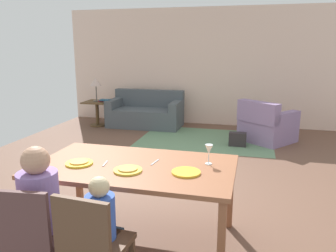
{
  "coord_description": "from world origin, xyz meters",
  "views": [
    {
      "loc": [
        1.01,
        -3.92,
        1.81
      ],
      "look_at": [
        -0.0,
        0.04,
        0.85
      ],
      "focal_mm": 35.97,
      "sensor_mm": 36.0,
      "label": 1
    }
  ],
  "objects_px": {
    "dining_table": "(135,171)",
    "person_child": "(104,238)",
    "couch": "(146,113)",
    "side_table": "(97,110)",
    "person_man": "(43,219)",
    "book_upper": "(105,100)",
    "plate_near_woman": "(186,172)",
    "plate_near_child": "(128,170)",
    "wine_glass": "(209,150)",
    "plate_near_man": "(79,163)",
    "book_lower": "(104,101)",
    "table_lamp": "(96,83)",
    "dining_chair_man": "(31,233)",
    "dining_chair_child": "(92,243)",
    "handbag": "(238,139)",
    "armchair": "(266,126)"
  },
  "relations": [
    {
      "from": "plate_near_man",
      "to": "dining_table",
      "type": "bearing_deg",
      "value": 13.5
    },
    {
      "from": "plate_near_child",
      "to": "dining_chair_man",
      "type": "xyz_separation_m",
      "value": [
        -0.49,
        -0.7,
        -0.28
      ]
    },
    {
      "from": "couch",
      "to": "plate_near_woman",
      "type": "bearing_deg",
      "value": -68.0
    },
    {
      "from": "wine_glass",
      "to": "dining_chair_child",
      "type": "height_order",
      "value": "wine_glass"
    },
    {
      "from": "person_child",
      "to": "handbag",
      "type": "relative_size",
      "value": 2.89
    },
    {
      "from": "dining_chair_child",
      "to": "person_child",
      "type": "xyz_separation_m",
      "value": [
        0.01,
        0.17,
        -0.06
      ]
    },
    {
      "from": "dining_chair_man",
      "to": "table_lamp",
      "type": "xyz_separation_m",
      "value": [
        -2.02,
        5.21,
        0.52
      ]
    },
    {
      "from": "dining_chair_man",
      "to": "armchair",
      "type": "xyz_separation_m",
      "value": [
        1.79,
        4.76,
        -0.17
      ]
    },
    {
      "from": "plate_near_woman",
      "to": "handbag",
      "type": "distance_m",
      "value": 3.6
    },
    {
      "from": "person_child",
      "to": "side_table",
      "type": "height_order",
      "value": "person_child"
    },
    {
      "from": "plate_near_man",
      "to": "dining_chair_man",
      "type": "distance_m",
      "value": 0.8
    },
    {
      "from": "person_man",
      "to": "book_upper",
      "type": "bearing_deg",
      "value": 109.65
    },
    {
      "from": "dining_chair_man",
      "to": "book_upper",
      "type": "bearing_deg",
      "value": 109.16
    },
    {
      "from": "couch",
      "to": "side_table",
      "type": "relative_size",
      "value": 2.89
    },
    {
      "from": "plate_near_child",
      "to": "dining_chair_man",
      "type": "height_order",
      "value": "dining_chair_man"
    },
    {
      "from": "armchair",
      "to": "side_table",
      "type": "height_order",
      "value": "armchair"
    },
    {
      "from": "dining_table",
      "to": "person_child",
      "type": "height_order",
      "value": "person_child"
    },
    {
      "from": "plate_near_child",
      "to": "person_man",
      "type": "bearing_deg",
      "value": -134.03
    },
    {
      "from": "dining_chair_child",
      "to": "handbag",
      "type": "bearing_deg",
      "value": 79.68
    },
    {
      "from": "person_child",
      "to": "wine_glass",
      "type": "bearing_deg",
      "value": 53.67
    },
    {
      "from": "plate_near_woman",
      "to": "table_lamp",
      "type": "distance_m",
      "value": 5.36
    },
    {
      "from": "plate_near_child",
      "to": "wine_glass",
      "type": "distance_m",
      "value": 0.76
    },
    {
      "from": "dining_chair_man",
      "to": "person_child",
      "type": "bearing_deg",
      "value": 18.97
    },
    {
      "from": "wine_glass",
      "to": "plate_near_man",
      "type": "bearing_deg",
      "value": -165.43
    },
    {
      "from": "person_man",
      "to": "book_lower",
      "type": "distance_m",
      "value": 5.38
    },
    {
      "from": "book_lower",
      "to": "book_upper",
      "type": "bearing_deg",
      "value": -47.1
    },
    {
      "from": "plate_near_woman",
      "to": "dining_chair_child",
      "type": "relative_size",
      "value": 0.29
    },
    {
      "from": "dining_table",
      "to": "book_upper",
      "type": "xyz_separation_m",
      "value": [
        -2.29,
        4.31,
        -0.07
      ]
    },
    {
      "from": "plate_near_woman",
      "to": "wine_glass",
      "type": "height_order",
      "value": "wine_glass"
    },
    {
      "from": "plate_near_man",
      "to": "person_child",
      "type": "distance_m",
      "value": 0.84
    },
    {
      "from": "couch",
      "to": "book_lower",
      "type": "height_order",
      "value": "couch"
    },
    {
      "from": "plate_near_child",
      "to": "side_table",
      "type": "distance_m",
      "value": 5.18
    },
    {
      "from": "plate_near_child",
      "to": "armchair",
      "type": "distance_m",
      "value": 4.29
    },
    {
      "from": "wine_glass",
      "to": "book_lower",
      "type": "bearing_deg",
      "value": 125.58
    },
    {
      "from": "dining_table",
      "to": "wine_glass",
      "type": "height_order",
      "value": "wine_glass"
    },
    {
      "from": "plate_near_child",
      "to": "table_lamp",
      "type": "bearing_deg",
      "value": 119.09
    },
    {
      "from": "plate_near_child",
      "to": "dining_chair_child",
      "type": "relative_size",
      "value": 0.29
    },
    {
      "from": "plate_near_woman",
      "to": "side_table",
      "type": "xyz_separation_m",
      "value": [
        -3.01,
        4.43,
        -0.39
      ]
    },
    {
      "from": "dining_table",
      "to": "dining_chair_child",
      "type": "distance_m",
      "value": 0.9
    },
    {
      "from": "dining_table",
      "to": "wine_glass",
      "type": "relative_size",
      "value": 9.77
    },
    {
      "from": "wine_glass",
      "to": "plate_near_child",
      "type": "bearing_deg",
      "value": -151.18
    },
    {
      "from": "dining_table",
      "to": "handbag",
      "type": "relative_size",
      "value": 5.68
    },
    {
      "from": "table_lamp",
      "to": "couch",
      "type": "bearing_deg",
      "value": 13.02
    },
    {
      "from": "wine_glass",
      "to": "book_lower",
      "type": "relative_size",
      "value": 0.85
    },
    {
      "from": "armchair",
      "to": "wine_glass",
      "type": "bearing_deg",
      "value": -99.81
    },
    {
      "from": "dining_table",
      "to": "book_lower",
      "type": "height_order",
      "value": "dining_table"
    },
    {
      "from": "person_child",
      "to": "plate_near_woman",
      "type": "bearing_deg",
      "value": 50.64
    },
    {
      "from": "book_lower",
      "to": "handbag",
      "type": "relative_size",
      "value": 0.69
    },
    {
      "from": "dining_table",
      "to": "book_upper",
      "type": "relative_size",
      "value": 8.26
    },
    {
      "from": "plate_near_man",
      "to": "wine_glass",
      "type": "height_order",
      "value": "wine_glass"
    }
  ]
}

